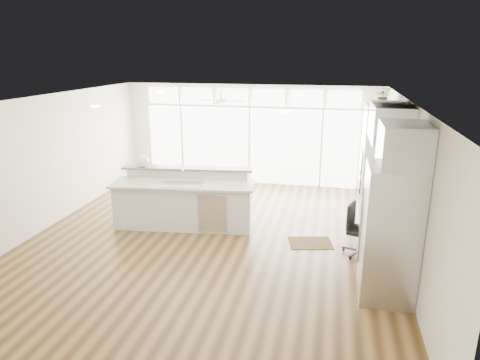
# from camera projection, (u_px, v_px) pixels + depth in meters

# --- Properties ---
(floor) EXTENTS (7.00, 8.00, 0.02)m
(floor) POSITION_uv_depth(u_px,v_px,m) (211.00, 240.00, 8.37)
(floor) COLOR #493016
(floor) RESTS_ON ground
(ceiling) EXTENTS (7.00, 8.00, 0.02)m
(ceiling) POSITION_uv_depth(u_px,v_px,m) (208.00, 100.00, 7.60)
(ceiling) COLOR silver
(ceiling) RESTS_ON wall_back
(wall_back) EXTENTS (7.00, 0.04, 2.70)m
(wall_back) POSITION_uv_depth(u_px,v_px,m) (250.00, 135.00, 11.73)
(wall_back) COLOR white
(wall_back) RESTS_ON floor
(wall_front) EXTENTS (7.00, 0.04, 2.70)m
(wall_front) POSITION_uv_depth(u_px,v_px,m) (96.00, 279.00, 4.24)
(wall_front) COLOR white
(wall_front) RESTS_ON floor
(wall_left) EXTENTS (0.04, 8.00, 2.70)m
(wall_left) POSITION_uv_depth(u_px,v_px,m) (44.00, 163.00, 8.70)
(wall_left) COLOR white
(wall_left) RESTS_ON floor
(wall_right) EXTENTS (0.04, 8.00, 2.70)m
(wall_right) POSITION_uv_depth(u_px,v_px,m) (407.00, 185.00, 7.27)
(wall_right) COLOR white
(wall_right) RESTS_ON floor
(glass_wall) EXTENTS (5.80, 0.06, 2.08)m
(glass_wall) POSITION_uv_depth(u_px,v_px,m) (250.00, 146.00, 11.76)
(glass_wall) COLOR white
(glass_wall) RESTS_ON wall_back
(transom_row) EXTENTS (5.90, 0.06, 0.40)m
(transom_row) POSITION_uv_depth(u_px,v_px,m) (250.00, 97.00, 11.38)
(transom_row) COLOR white
(transom_row) RESTS_ON wall_back
(desk_window) EXTENTS (0.04, 0.85, 0.85)m
(desk_window) POSITION_uv_depth(u_px,v_px,m) (403.00, 169.00, 7.50)
(desk_window) COLOR white
(desk_window) RESTS_ON wall_right
(ceiling_fan) EXTENTS (1.16, 1.16, 0.32)m
(ceiling_fan) POSITION_uv_depth(u_px,v_px,m) (221.00, 97.00, 10.39)
(ceiling_fan) COLOR white
(ceiling_fan) RESTS_ON ceiling
(recessed_lights) EXTENTS (3.40, 3.00, 0.02)m
(recessed_lights) POSITION_uv_depth(u_px,v_px,m) (211.00, 100.00, 7.79)
(recessed_lights) COLOR beige
(recessed_lights) RESTS_ON ceiling
(oven_cabinet) EXTENTS (0.64, 1.20, 2.50)m
(oven_cabinet) POSITION_uv_depth(u_px,v_px,m) (377.00, 164.00, 9.05)
(oven_cabinet) COLOR silver
(oven_cabinet) RESTS_ON floor
(desk_nook) EXTENTS (0.72, 1.30, 0.76)m
(desk_nook) POSITION_uv_depth(u_px,v_px,m) (377.00, 229.00, 7.90)
(desk_nook) COLOR silver
(desk_nook) RESTS_ON floor
(upper_cabinets) EXTENTS (0.64, 1.30, 0.64)m
(upper_cabinets) POSITION_uv_depth(u_px,v_px,m) (390.00, 123.00, 7.33)
(upper_cabinets) COLOR silver
(upper_cabinets) RESTS_ON wall_right
(refrigerator) EXTENTS (0.76, 0.90, 2.00)m
(refrigerator) POSITION_uv_depth(u_px,v_px,m) (390.00, 233.00, 6.18)
(refrigerator) COLOR #B6B7BC
(refrigerator) RESTS_ON floor
(fridge_cabinet) EXTENTS (0.64, 0.90, 0.60)m
(fridge_cabinet) POSITION_uv_depth(u_px,v_px,m) (404.00, 145.00, 5.80)
(fridge_cabinet) COLOR silver
(fridge_cabinet) RESTS_ON wall_right
(framed_photos) EXTENTS (0.06, 0.22, 0.80)m
(framed_photos) POSITION_uv_depth(u_px,v_px,m) (398.00, 168.00, 8.12)
(framed_photos) COLOR black
(framed_photos) RESTS_ON wall_right
(kitchen_island) EXTENTS (3.03, 1.44, 1.16)m
(kitchen_island) POSITION_uv_depth(u_px,v_px,m) (184.00, 200.00, 8.84)
(kitchen_island) COLOR silver
(kitchen_island) RESTS_ON floor
(rug) EXTENTS (0.92, 0.75, 0.01)m
(rug) POSITION_uv_depth(u_px,v_px,m) (310.00, 243.00, 8.20)
(rug) COLOR #31220F
(rug) RESTS_ON floor
(office_chair) EXTENTS (0.60, 0.58, 0.93)m
(office_chair) POSITION_uv_depth(u_px,v_px,m) (362.00, 231.00, 7.60)
(office_chair) COLOR black
(office_chair) RESTS_ON floor
(fishbowl) EXTENTS (0.26, 0.26, 0.26)m
(fishbowl) POSITION_uv_depth(u_px,v_px,m) (143.00, 161.00, 9.11)
(fishbowl) COLOR white
(fishbowl) RESTS_ON kitchen_island
(monitor) EXTENTS (0.08, 0.45, 0.37)m
(monitor) POSITION_uv_depth(u_px,v_px,m) (376.00, 200.00, 7.76)
(monitor) COLOR black
(monitor) RESTS_ON desk_nook
(keyboard) EXTENTS (0.13, 0.29, 0.01)m
(keyboard) POSITION_uv_depth(u_px,v_px,m) (365.00, 208.00, 7.84)
(keyboard) COLOR silver
(keyboard) RESTS_ON desk_nook
(potted_plant) EXTENTS (0.32, 0.36, 0.26)m
(potted_plant) POSITION_uv_depth(u_px,v_px,m) (383.00, 98.00, 8.66)
(potted_plant) COLOR #315323
(potted_plant) RESTS_ON oven_cabinet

